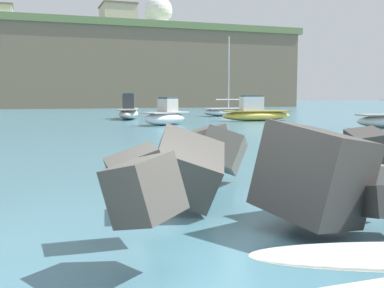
# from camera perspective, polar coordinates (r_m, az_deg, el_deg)

# --- Properties ---
(ground_plane) EXTENTS (400.00, 400.00, 0.00)m
(ground_plane) POSITION_cam_1_polar(r_m,az_deg,el_deg) (6.26, 3.54, -13.24)
(ground_plane) COLOR #42707F
(breakwater_jetty) EXTENTS (31.85, 7.71, 2.49)m
(breakwater_jetty) POSITION_cam_1_polar(r_m,az_deg,el_deg) (8.43, 9.57, -1.39)
(breakwater_jetty) COLOR slate
(breakwater_jetty) RESTS_ON ground
(boat_near_right) EXTENTS (5.58, 3.07, 8.15)m
(boat_near_right) POSITION_cam_1_polar(r_m,az_deg,el_deg) (49.10, 4.06, 3.96)
(boat_near_right) COLOR white
(boat_near_right) RESTS_ON ground
(boat_mid_centre) EXTENTS (3.27, 6.56, 2.33)m
(boat_mid_centre) POSITION_cam_1_polar(r_m,az_deg,el_deg) (42.99, -7.66, 3.97)
(boat_mid_centre) COLOR beige
(boat_mid_centre) RESTS_ON ground
(boat_far_centre) EXTENTS (4.25, 3.51, 1.98)m
(boat_far_centre) POSITION_cam_1_polar(r_m,az_deg,el_deg) (33.58, -3.21, 3.40)
(boat_far_centre) COLOR white
(boat_far_centre) RESTS_ON ground
(boat_far_right) EXTENTS (6.16, 1.84, 2.12)m
(boat_far_right) POSITION_cam_1_polar(r_m,az_deg,el_deg) (39.61, 7.69, 3.73)
(boat_far_right) COLOR #EAC64C
(boat_far_right) RESTS_ON ground
(headland_bluff) EXTENTS (83.66, 33.13, 15.13)m
(headland_bluff) POSITION_cam_1_polar(r_m,az_deg,el_deg) (97.17, -14.24, 8.88)
(headland_bluff) COLOR #756651
(headland_bluff) RESTS_ON ground
(radar_dome) EXTENTS (6.30, 6.30, 9.12)m
(radar_dome) POSITION_cam_1_polar(r_m,az_deg,el_deg) (109.37, -4.09, 15.08)
(radar_dome) COLOR silver
(radar_dome) RESTS_ON headland_bluff
(station_building_central) EXTENTS (6.62, 7.83, 4.80)m
(station_building_central) POSITION_cam_1_polar(r_m,az_deg,el_deg) (97.10, -8.95, 14.90)
(station_building_central) COLOR #B2ADA3
(station_building_central) RESTS_ON headland_bluff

